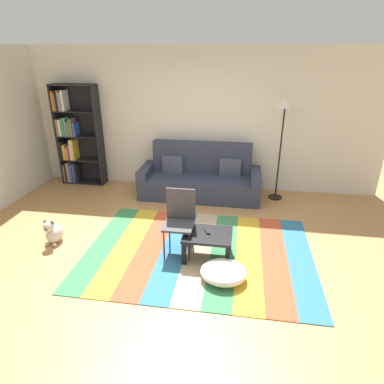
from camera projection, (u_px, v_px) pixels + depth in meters
name	position (u px, v px, depth m)	size (l,w,h in m)	color
ground_plane	(179.00, 253.00, 4.60)	(14.00, 14.00, 0.00)	#B27F4C
back_wall	(203.00, 120.00, 6.37)	(6.80, 0.10, 2.70)	silver
rug	(199.00, 252.00, 4.61)	(3.13, 2.28, 0.01)	#387F4C
couch	(200.00, 179.00, 6.29)	(2.26, 0.80, 1.00)	#2D3347
bookshelf	(74.00, 138.00, 6.67)	(0.90, 0.28, 2.01)	black
coffee_table	(208.00, 238.00, 4.39)	(0.65, 0.51, 0.36)	black
pouf	(224.00, 272.00, 4.02)	(0.57, 0.52, 0.20)	white
dog	(53.00, 233.00, 4.79)	(0.22, 0.35, 0.40)	beige
standing_lamp	(284.00, 117.00, 5.69)	(0.32, 0.32, 1.85)	black
tv_remote	(207.00, 231.00, 4.40)	(0.04, 0.15, 0.02)	black
folding_chair	(180.00, 216.00, 4.46)	(0.40, 0.40, 0.90)	#38383D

